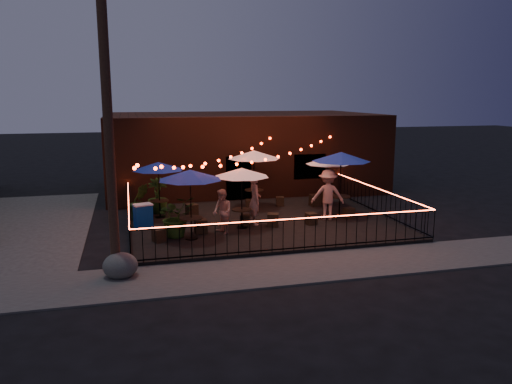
% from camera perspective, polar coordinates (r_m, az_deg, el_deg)
% --- Properties ---
extents(ground, '(110.00, 110.00, 0.00)m').
position_cam_1_polar(ground, '(17.77, 2.25, -5.25)').
color(ground, black).
rests_on(ground, ground).
extents(patio, '(10.00, 8.00, 0.15)m').
position_cam_1_polar(patio, '(19.60, 0.58, -3.46)').
color(patio, black).
rests_on(patio, ground).
extents(sidewalk, '(18.00, 2.50, 0.05)m').
position_cam_1_polar(sidewalk, '(14.83, 5.90, -8.55)').
color(sidewalk, '#3C3937').
rests_on(sidewalk, ground).
extents(brick_building, '(14.00, 8.00, 4.00)m').
position_cam_1_polar(brick_building, '(27.14, -1.75, 4.72)').
color(brick_building, '#361A0E').
rests_on(brick_building, ground).
extents(utility_pole, '(0.26, 0.26, 8.00)m').
position_cam_1_polar(utility_pole, '(13.77, -16.49, 6.51)').
color(utility_pole, '#352015').
rests_on(utility_pole, ground).
extents(fence_front, '(10.00, 0.04, 1.04)m').
position_cam_1_polar(fence_front, '(15.75, 4.36, -4.90)').
color(fence_front, black).
rests_on(fence_front, patio).
extents(fence_left, '(0.04, 8.00, 1.04)m').
position_cam_1_polar(fence_left, '(18.83, -14.30, -2.57)').
color(fence_left, black).
rests_on(fence_left, patio).
extents(fence_right, '(0.04, 8.00, 1.04)m').
position_cam_1_polar(fence_right, '(21.29, 13.70, -0.99)').
color(fence_right, black).
rests_on(fence_right, patio).
extents(festoon_lights, '(10.02, 8.72, 1.32)m').
position_cam_1_polar(festoon_lights, '(18.61, -2.18, 3.43)').
color(festoon_lights, red).
rests_on(festoon_lights, ground).
extents(cafe_table_0, '(2.72, 2.72, 2.39)m').
position_cam_1_polar(cafe_table_0, '(16.77, -7.54, 1.85)').
color(cafe_table_0, black).
rests_on(cafe_table_0, patio).
extents(cafe_table_1, '(2.27, 2.27, 2.24)m').
position_cam_1_polar(cafe_table_1, '(20.03, -11.10, 2.83)').
color(cafe_table_1, black).
rests_on(cafe_table_1, patio).
extents(cafe_table_2, '(2.47, 2.47, 2.24)m').
position_cam_1_polar(cafe_table_2, '(18.09, -1.65, 2.16)').
color(cafe_table_2, black).
rests_on(cafe_table_2, patio).
extents(cafe_table_3, '(2.46, 2.46, 2.49)m').
position_cam_1_polar(cafe_table_3, '(21.49, -0.24, 4.21)').
color(cafe_table_3, black).
rests_on(cafe_table_3, patio).
extents(cafe_table_4, '(3.08, 3.08, 2.60)m').
position_cam_1_polar(cafe_table_4, '(20.24, 9.69, 3.90)').
color(cafe_table_4, black).
rests_on(cafe_table_4, patio).
extents(cafe_table_5, '(2.52, 2.52, 2.16)m').
position_cam_1_polar(cafe_table_5, '(22.09, 8.19, 3.48)').
color(cafe_table_5, black).
rests_on(cafe_table_5, patio).
extents(bistro_chair_0, '(0.48, 0.48, 0.43)m').
position_cam_1_polar(bistro_chair_0, '(17.04, -11.03, -4.89)').
color(bistro_chair_0, black).
rests_on(bistro_chair_0, patio).
extents(bistro_chair_1, '(0.44, 0.44, 0.49)m').
position_cam_1_polar(bistro_chair_1, '(17.86, -6.34, -3.91)').
color(bistro_chair_1, black).
rests_on(bistro_chair_1, patio).
extents(bistro_chair_2, '(0.43, 0.43, 0.41)m').
position_cam_1_polar(bistro_chair_2, '(20.69, -12.85, -2.17)').
color(bistro_chair_2, black).
rests_on(bistro_chair_2, patio).
extents(bistro_chair_3, '(0.52, 0.52, 0.49)m').
position_cam_1_polar(bistro_chair_3, '(20.39, -7.35, -2.06)').
color(bistro_chair_3, black).
rests_on(bistro_chair_3, patio).
extents(bistro_chair_4, '(0.47, 0.47, 0.43)m').
position_cam_1_polar(bistro_chair_4, '(18.69, -1.24, -3.26)').
color(bistro_chair_4, black).
rests_on(bistro_chair_4, patio).
extents(bistro_chair_5, '(0.52, 0.52, 0.48)m').
position_cam_1_polar(bistro_chair_5, '(18.66, 1.94, -3.21)').
color(bistro_chair_5, black).
rests_on(bistro_chair_5, patio).
extents(bistro_chair_6, '(0.44, 0.44, 0.45)m').
position_cam_1_polar(bistro_chair_6, '(21.25, -0.69, -1.48)').
color(bistro_chair_6, black).
rests_on(bistro_chair_6, patio).
extents(bistro_chair_7, '(0.41, 0.41, 0.40)m').
position_cam_1_polar(bistro_chair_7, '(22.10, 2.75, -1.07)').
color(bistro_chair_7, black).
rests_on(bistro_chair_7, patio).
extents(bistro_chair_8, '(0.42, 0.42, 0.44)m').
position_cam_1_polar(bistro_chair_8, '(19.03, 6.32, -3.05)').
color(bistro_chair_8, black).
rests_on(bistro_chair_8, patio).
extents(bistro_chair_9, '(0.42, 0.42, 0.43)m').
position_cam_1_polar(bistro_chair_9, '(20.16, 10.54, -2.39)').
color(bistro_chair_9, black).
rests_on(bistro_chair_9, patio).
extents(bistro_chair_10, '(0.45, 0.45, 0.50)m').
position_cam_1_polar(bistro_chair_10, '(22.25, 6.75, -0.92)').
color(bistro_chair_10, black).
rests_on(bistro_chair_10, patio).
extents(bistro_chair_11, '(0.47, 0.47, 0.49)m').
position_cam_1_polar(bistro_chair_11, '(22.98, 8.02, -0.59)').
color(bistro_chair_11, black).
rests_on(bistro_chair_11, patio).
extents(patron_a, '(0.51, 0.73, 1.90)m').
position_cam_1_polar(patron_a, '(18.81, -0.13, -0.87)').
color(patron_a, tan).
rests_on(patron_a, patio).
extents(patron_b, '(0.82, 0.93, 1.59)m').
position_cam_1_polar(patron_b, '(17.58, -3.87, -2.26)').
color(patron_b, beige).
rests_on(patron_b, patio).
extents(patron_c, '(1.43, 1.06, 1.98)m').
position_cam_1_polar(patron_c, '(19.73, 8.20, -0.31)').
color(patron_c, tan).
rests_on(patron_c, patio).
extents(potted_shrub_a, '(1.55, 1.44, 1.44)m').
position_cam_1_polar(potted_shrub_a, '(17.43, -9.11, -2.76)').
color(potted_shrub_a, '#18390C').
rests_on(potted_shrub_a, patio).
extents(potted_shrub_b, '(0.93, 0.82, 1.42)m').
position_cam_1_polar(potted_shrub_b, '(20.18, -13.22, -1.04)').
color(potted_shrub_b, '#193912').
rests_on(potted_shrub_b, patio).
extents(potted_shrub_c, '(0.84, 0.84, 1.46)m').
position_cam_1_polar(potted_shrub_c, '(21.02, -11.17, -0.43)').
color(potted_shrub_c, '#163E0D').
rests_on(potted_shrub_c, patio).
extents(cooler, '(0.78, 0.66, 0.88)m').
position_cam_1_polar(cooler, '(18.96, -12.78, -2.62)').
color(cooler, '#0D43A7').
rests_on(cooler, patio).
extents(boulder, '(1.02, 0.90, 0.72)m').
position_cam_1_polar(boulder, '(14.35, -15.24, -8.14)').
color(boulder, '#4A4A45').
rests_on(boulder, ground).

